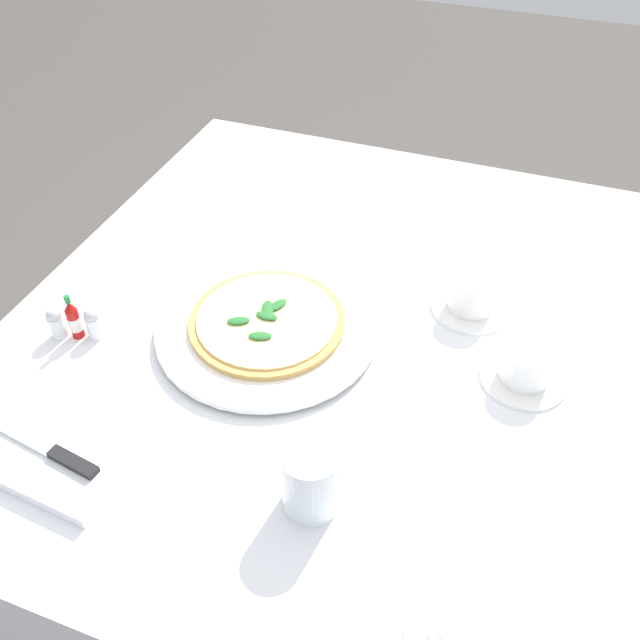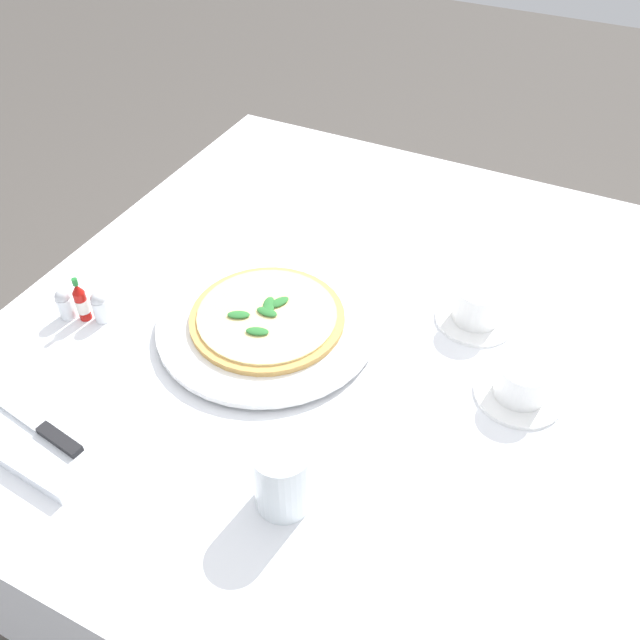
% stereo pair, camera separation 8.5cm
% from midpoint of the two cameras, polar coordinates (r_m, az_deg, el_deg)
% --- Properties ---
extents(ground_plane, '(8.00, 8.00, 0.00)m').
position_cam_midpoint_polar(ground_plane, '(1.69, 1.51, -19.28)').
color(ground_plane, '#4C4742').
extents(dining_table, '(1.16, 1.16, 0.74)m').
position_cam_midpoint_polar(dining_table, '(1.18, 2.04, -5.12)').
color(dining_table, white).
rests_on(dining_table, ground_plane).
extents(pizza_plate, '(0.36, 0.36, 0.02)m').
position_cam_midpoint_polar(pizza_plate, '(1.08, -6.76, -0.68)').
color(pizza_plate, white).
rests_on(pizza_plate, dining_table).
extents(pizza, '(0.25, 0.25, 0.02)m').
position_cam_midpoint_polar(pizza, '(1.07, -6.83, -0.13)').
color(pizza, tan).
rests_on(pizza, pizza_plate).
extents(coffee_cup_right_edge, '(0.13, 0.13, 0.06)m').
position_cam_midpoint_polar(coffee_cup_right_edge, '(1.02, 14.90, -3.90)').
color(coffee_cup_right_edge, white).
rests_on(coffee_cup_right_edge, dining_table).
extents(coffee_cup_back_corner, '(0.13, 0.13, 0.07)m').
position_cam_midpoint_polar(coffee_cup_back_corner, '(1.12, 10.76, 2.03)').
color(coffee_cup_back_corner, white).
rests_on(coffee_cup_back_corner, dining_table).
extents(coffee_cup_far_right, '(0.13, 0.13, 0.07)m').
position_cam_midpoint_polar(coffee_cup_far_right, '(0.78, 9.15, -25.25)').
color(coffee_cup_far_right, white).
rests_on(coffee_cup_far_right, dining_table).
extents(water_glass_near_left, '(0.07, 0.07, 0.10)m').
position_cam_midpoint_polar(water_glass_near_left, '(0.84, -3.77, -13.66)').
color(water_glass_near_left, white).
rests_on(water_glass_near_left, dining_table).
extents(napkin_folded, '(0.23, 0.15, 0.02)m').
position_cam_midpoint_polar(napkin_folded, '(1.00, -24.42, -10.51)').
color(napkin_folded, white).
rests_on(napkin_folded, dining_table).
extents(dinner_knife, '(0.20, 0.05, 0.01)m').
position_cam_midpoint_polar(dinner_knife, '(0.99, -24.76, -9.94)').
color(dinner_knife, silver).
rests_on(dinner_knife, napkin_folded).
extents(hot_sauce_bottle, '(0.02, 0.02, 0.08)m').
position_cam_midpoint_polar(hot_sauce_bottle, '(1.14, -22.28, -0.06)').
color(hot_sauce_bottle, '#B7140F').
rests_on(hot_sauce_bottle, dining_table).
extents(salt_shaker, '(0.03, 0.03, 0.06)m').
position_cam_midpoint_polar(salt_shaker, '(1.15, -23.53, -0.39)').
color(salt_shaker, white).
rests_on(salt_shaker, dining_table).
extents(pepper_shaker, '(0.03, 0.03, 0.06)m').
position_cam_midpoint_polar(pepper_shaker, '(1.13, -20.77, -0.41)').
color(pepper_shaker, white).
rests_on(pepper_shaker, dining_table).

